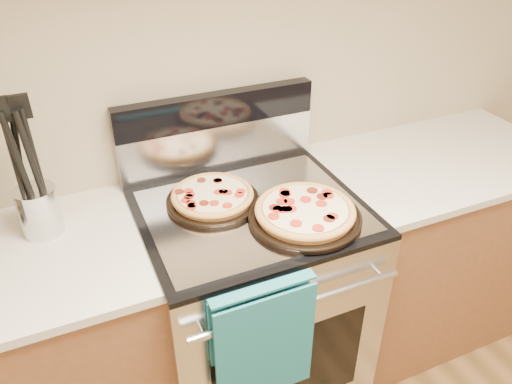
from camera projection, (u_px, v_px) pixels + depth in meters
name	position (u px, v px, depth m)	size (l,w,h in m)	color
wall_back	(210.00, 55.00, 1.75)	(4.00, 4.00, 0.00)	tan
range_body	(251.00, 305.00, 1.97)	(0.76, 0.68, 0.90)	#B7B7BC
oven_window	(289.00, 370.00, 1.71)	(0.56, 0.01, 0.40)	black
cooktop	(250.00, 209.00, 1.72)	(0.76, 0.68, 0.02)	black
backsplash_lower	(218.00, 146.00, 1.90)	(0.76, 0.06, 0.18)	silver
backsplash_upper	(216.00, 109.00, 1.82)	(0.76, 0.06, 0.12)	black
oven_handle	(300.00, 305.00, 1.49)	(0.03, 0.03, 0.70)	silver
dish_towel	(263.00, 340.00, 1.50)	(0.32, 0.05, 0.42)	#176074
foil_sheet	(253.00, 211.00, 1.69)	(0.70, 0.55, 0.01)	gray
cabinet_left	(10.00, 377.00, 1.70)	(1.00, 0.62, 0.88)	brown
cabinet_right	(424.00, 246.00, 2.29)	(1.00, 0.62, 0.88)	brown
countertop_right	(444.00, 160.00, 2.05)	(1.02, 0.64, 0.03)	beige
pepperoni_pizza_back	(213.00, 197.00, 1.72)	(0.32, 0.32, 0.04)	#BA7739
pepperoni_pizza_front	(305.00, 213.00, 1.63)	(0.37, 0.37, 0.05)	#BA7739
utensil_crock	(39.00, 210.00, 1.57)	(0.13, 0.13, 0.16)	silver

